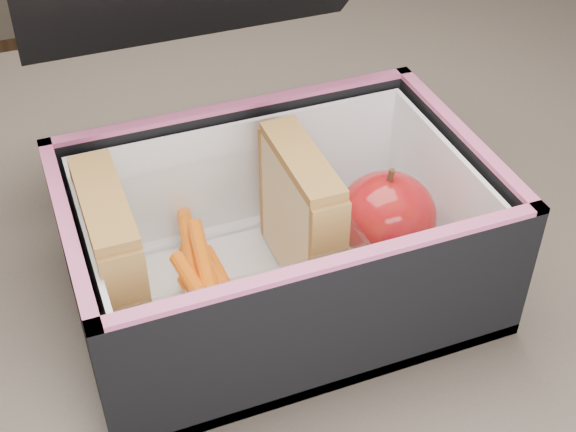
# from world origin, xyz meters

# --- Properties ---
(kitchen_table) EXTENTS (1.20, 0.80, 0.75)m
(kitchen_table) POSITION_xyz_m (0.00, 0.00, 0.66)
(kitchen_table) COLOR brown
(kitchen_table) RESTS_ON ground
(lunch_bag) EXTENTS (0.28, 0.31, 0.24)m
(lunch_bag) POSITION_xyz_m (-0.02, -0.05, 0.81)
(lunch_bag) COLOR black
(lunch_bag) RESTS_ON kitchen_table
(plastic_tub) EXTENTS (0.18, 0.13, 0.07)m
(plastic_tub) POSITION_xyz_m (-0.07, -0.05, 0.80)
(plastic_tub) COLOR white
(plastic_tub) RESTS_ON lunch_bag
(sandwich_left) EXTENTS (0.03, 0.10, 0.11)m
(sandwich_left) POSITION_xyz_m (-0.13, -0.05, 0.82)
(sandwich_left) COLOR beige
(sandwich_left) RESTS_ON plastic_tub
(sandwich_right) EXTENTS (0.03, 0.09, 0.10)m
(sandwich_right) POSITION_xyz_m (-0.00, -0.05, 0.82)
(sandwich_right) COLOR beige
(sandwich_right) RESTS_ON plastic_tub
(carrot_sticks) EXTENTS (0.04, 0.15, 0.03)m
(carrot_sticks) POSITION_xyz_m (-0.07, -0.06, 0.78)
(carrot_sticks) COLOR #FF5C00
(carrot_sticks) RESTS_ON plastic_tub
(paper_napkin) EXTENTS (0.10, 0.11, 0.01)m
(paper_napkin) POSITION_xyz_m (0.07, -0.06, 0.77)
(paper_napkin) COLOR white
(paper_napkin) RESTS_ON lunch_bag
(red_apple) EXTENTS (0.08, 0.08, 0.08)m
(red_apple) POSITION_xyz_m (0.06, -0.06, 0.80)
(red_apple) COLOR #980316
(red_apple) RESTS_ON paper_napkin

